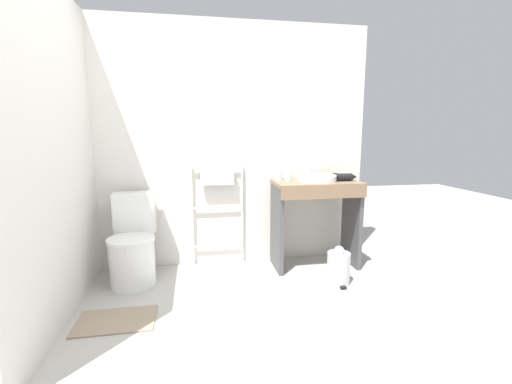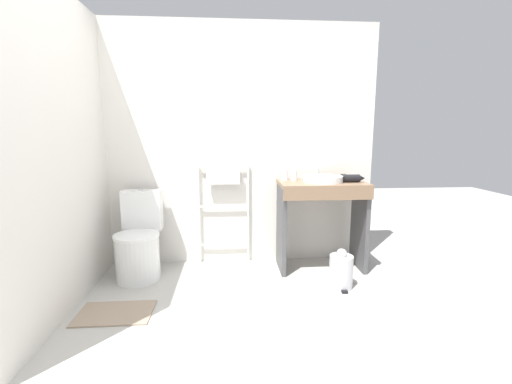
# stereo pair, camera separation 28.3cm
# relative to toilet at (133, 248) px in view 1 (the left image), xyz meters

# --- Properties ---
(ground_plane) EXTENTS (12.00, 12.00, 0.00)m
(ground_plane) POSITION_rel_toilet_xyz_m (0.94, -1.12, -0.32)
(ground_plane) COLOR #B2AFA8
(wall_back) EXTENTS (2.86, 0.12, 2.45)m
(wall_back) POSITION_rel_toilet_xyz_m (0.94, 0.42, 0.90)
(wall_back) COLOR silver
(wall_back) RESTS_ON ground_plane
(wall_side) EXTENTS (0.12, 2.19, 2.45)m
(wall_side) POSITION_rel_toilet_xyz_m (-0.43, -0.38, 0.90)
(wall_side) COLOR silver
(wall_side) RESTS_ON ground_plane
(toilet) EXTENTS (0.41, 0.55, 0.82)m
(toilet) POSITION_rel_toilet_xyz_m (0.00, 0.00, 0.00)
(toilet) COLOR white
(toilet) RESTS_ON ground_plane
(towel_radiator) EXTENTS (0.54, 0.06, 1.06)m
(towel_radiator) POSITION_rel_toilet_xyz_m (0.80, 0.31, 0.44)
(towel_radiator) COLOR white
(towel_radiator) RESTS_ON ground_plane
(vanity_counter) EXTENTS (0.84, 0.49, 0.89)m
(vanity_counter) POSITION_rel_toilet_xyz_m (1.77, 0.07, 0.26)
(vanity_counter) COLOR #84664C
(vanity_counter) RESTS_ON ground_plane
(sink_basin) EXTENTS (0.39, 0.39, 0.06)m
(sink_basin) POSITION_rel_toilet_xyz_m (1.77, 0.08, 0.60)
(sink_basin) COLOR white
(sink_basin) RESTS_ON vanity_counter
(faucet) EXTENTS (0.02, 0.10, 0.13)m
(faucet) POSITION_rel_toilet_xyz_m (1.77, 0.28, 0.65)
(faucet) COLOR silver
(faucet) RESTS_ON vanity_counter
(cup_near_wall) EXTENTS (0.07, 0.07, 0.10)m
(cup_near_wall) POSITION_rel_toilet_xyz_m (1.42, 0.23, 0.62)
(cup_near_wall) COLOR white
(cup_near_wall) RESTS_ON vanity_counter
(cup_near_edge) EXTENTS (0.07, 0.07, 0.10)m
(cup_near_edge) POSITION_rel_toilet_xyz_m (1.51, 0.20, 0.62)
(cup_near_edge) COLOR white
(cup_near_edge) RESTS_ON vanity_counter
(hair_dryer) EXTENTS (0.22, 0.18, 0.08)m
(hair_dryer) POSITION_rel_toilet_xyz_m (2.05, 0.05, 0.60)
(hair_dryer) COLOR black
(hair_dryer) RESTS_ON vanity_counter
(trash_bin) EXTENTS (0.21, 0.24, 0.36)m
(trash_bin) POSITION_rel_toilet_xyz_m (1.84, -0.37, -0.17)
(trash_bin) COLOR silver
(trash_bin) RESTS_ON ground_plane
(bath_mat) EXTENTS (0.56, 0.36, 0.01)m
(bath_mat) POSITION_rel_toilet_xyz_m (-0.02, -0.69, -0.32)
(bath_mat) COLOR gray
(bath_mat) RESTS_ON ground_plane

